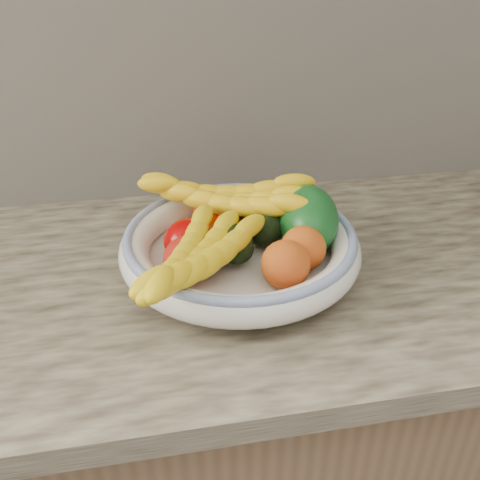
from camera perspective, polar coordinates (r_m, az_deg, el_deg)
name	(u,v)px	position (r m, az deg, el deg)	size (l,w,h in m)	color
kitchen_counter	(238,434)	(1.21, -0.24, -20.01)	(2.44, 0.66, 1.40)	brown
fruit_bowl	(240,246)	(0.87, 0.00, -0.65)	(0.39, 0.39, 0.08)	white
clementine_back_left	(208,215)	(0.95, -3.42, 2.72)	(0.06, 0.06, 0.05)	#F04D05
clementine_back_right	(247,208)	(0.97, 0.72, 3.42)	(0.05, 0.05, 0.05)	orange
clementine_back_mid	(230,223)	(0.93, -1.03, 1.85)	(0.05, 0.05, 0.05)	#F76005
tomato_left	(189,241)	(0.86, -5.49, -0.13)	(0.08, 0.08, 0.07)	#A20000
tomato_near_left	(188,259)	(0.81, -5.54, -2.03)	(0.08, 0.08, 0.07)	#B11C0F
avocado_center	(232,243)	(0.85, -0.89, -0.30)	(0.06, 0.09, 0.06)	black
avocado_right	(265,223)	(0.90, 2.70, 1.79)	(0.07, 0.10, 0.07)	black
green_mango	(308,219)	(0.90, 7.22, 2.19)	(0.10, 0.15, 0.11)	#0E4A17
peach_front	(286,264)	(0.79, 4.89, -2.60)	(0.07, 0.07, 0.07)	orange
peach_right	(303,248)	(0.83, 6.75, -0.91)	(0.07, 0.07, 0.07)	orange
banana_bunch_back	(225,202)	(0.92, -1.62, 4.09)	(0.32, 0.12, 0.09)	yellow
banana_bunch_front	(195,263)	(0.77, -4.79, -2.46)	(0.31, 0.12, 0.08)	yellow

